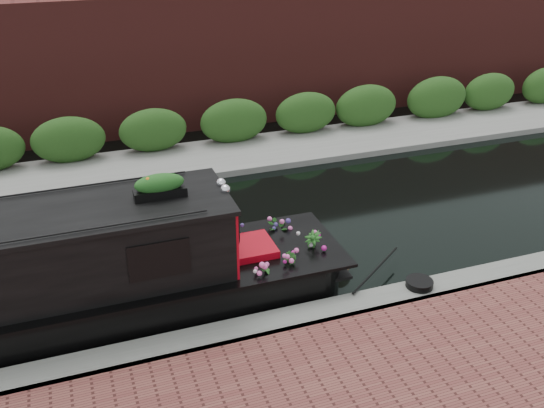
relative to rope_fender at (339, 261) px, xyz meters
name	(u,v)px	position (x,y,z in m)	size (l,w,h in m)	color
ground	(202,242)	(-2.25, 1.88, -0.17)	(80.00, 80.00, 0.00)	black
near_bank_coping	(250,339)	(-2.25, -1.42, -0.17)	(40.00, 0.60, 0.50)	slate
far_bank_path	(164,167)	(-2.25, 6.08, -0.17)	(40.00, 2.40, 0.34)	gray
far_hedge	(158,155)	(-2.25, 6.98, -0.17)	(40.00, 1.10, 2.80)	#254E1A
far_brick_wall	(146,131)	(-2.25, 9.08, -0.17)	(40.00, 1.00, 8.00)	#58201D
rope_fender	(339,261)	(0.00, 0.00, 0.00)	(0.33, 0.33, 0.35)	brown
coiled_mooring_rope	(419,283)	(0.91, -1.35, 0.14)	(0.48, 0.48, 0.12)	black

